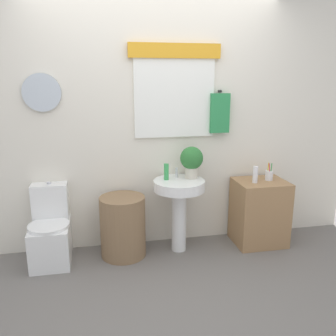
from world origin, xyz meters
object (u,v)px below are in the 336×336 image
object	(u,v)px
pedestal_sink	(179,198)
toothbrush_cup	(269,175)
toilet	(51,233)
soap_bottle	(166,172)
potted_plant	(192,160)
laundry_hamper	(123,226)
wooden_cabinet	(259,212)
lotion_bottle	(255,174)

from	to	relation	value
pedestal_sink	toothbrush_cup	distance (m)	0.99
toilet	pedestal_sink	xyz separation A→B (m)	(1.26, -0.04, 0.28)
toilet	soap_bottle	size ratio (longest dim) A/B	4.65
toilet	soap_bottle	xyz separation A→B (m)	(1.14, 0.01, 0.55)
potted_plant	laundry_hamper	bearing A→B (deg)	-175.16
pedestal_sink	wooden_cabinet	size ratio (longest dim) A/B	1.08
soap_bottle	pedestal_sink	bearing A→B (deg)	-22.62
toilet	potted_plant	distance (m)	1.54
laundry_hamper	toothbrush_cup	world-z (taller)	toothbrush_cup
pedestal_sink	toothbrush_cup	world-z (taller)	toothbrush_cup
toilet	wooden_cabinet	distance (m)	2.14
pedestal_sink	potted_plant	world-z (taller)	potted_plant
toothbrush_cup	soap_bottle	bearing A→B (deg)	178.42
toothbrush_cup	potted_plant	bearing A→B (deg)	177.24
toilet	potted_plant	bearing A→B (deg)	0.98
toilet	laundry_hamper	size ratio (longest dim) A/B	1.23
toothbrush_cup	wooden_cabinet	bearing A→B (deg)	-167.76
toilet	lotion_bottle	bearing A→B (deg)	-2.13
toilet	soap_bottle	world-z (taller)	soap_bottle
potted_plant	toothbrush_cup	size ratio (longest dim) A/B	1.74
soap_bottle	toothbrush_cup	size ratio (longest dim) A/B	0.88
pedestal_sink	laundry_hamper	bearing A→B (deg)	-180.00
potted_plant	toothbrush_cup	bearing A→B (deg)	-2.76
wooden_cabinet	soap_bottle	bearing A→B (deg)	177.14
wooden_cabinet	pedestal_sink	bearing A→B (deg)	180.00
laundry_hamper	wooden_cabinet	size ratio (longest dim) A/B	0.89
pedestal_sink	wooden_cabinet	xyz separation A→B (m)	(0.88, -0.00, -0.22)
pedestal_sink	potted_plant	distance (m)	0.40
lotion_bottle	laundry_hamper	bearing A→B (deg)	178.31
potted_plant	pedestal_sink	bearing A→B (deg)	-156.80
laundry_hamper	potted_plant	xyz separation A→B (m)	(0.71, 0.06, 0.63)
toilet	toothbrush_cup	world-z (taller)	toothbrush_cup
pedestal_sink	soap_bottle	distance (m)	0.30
toilet	pedestal_sink	bearing A→B (deg)	-1.64
lotion_bottle	toothbrush_cup	distance (m)	0.20
laundry_hamper	pedestal_sink	bearing A→B (deg)	0.00
pedestal_sink	wooden_cabinet	bearing A→B (deg)	-0.00
toilet	soap_bottle	distance (m)	1.26
laundry_hamper	soap_bottle	xyz separation A→B (m)	(0.45, 0.05, 0.52)
laundry_hamper	pedestal_sink	xyz separation A→B (m)	(0.57, 0.00, 0.26)
toilet	pedestal_sink	size ratio (longest dim) A/B	1.01
soap_bottle	toothbrush_cup	xyz separation A→B (m)	(1.09, -0.03, -0.09)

